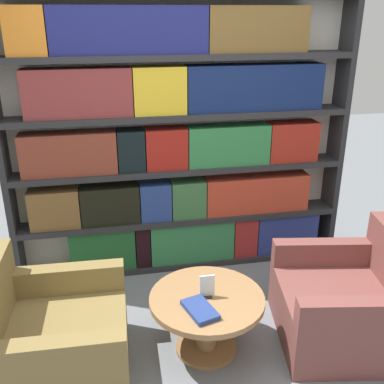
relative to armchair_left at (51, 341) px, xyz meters
name	(u,v)px	position (x,y,z in m)	size (l,w,h in m)	color
ground_plane	(214,358)	(1.05, -0.06, -0.27)	(14.00, 14.00, 0.00)	slate
bookshelf	(179,144)	(1.05, 1.26, 0.89)	(2.92, 0.30, 2.35)	silver
armchair_left	(51,341)	(0.00, 0.00, 0.00)	(0.90, 0.91, 0.80)	olive
armchair_right	(348,305)	(2.05, -0.01, 0.00)	(1.01, 1.02, 0.80)	brown
coffee_table	(207,312)	(1.02, 0.05, 0.04)	(0.78, 0.78, 0.44)	olive
table_sign	(207,288)	(1.02, 0.05, 0.24)	(0.10, 0.06, 0.16)	black
stray_book	(200,310)	(0.94, -0.10, 0.18)	(0.22, 0.30, 0.03)	navy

